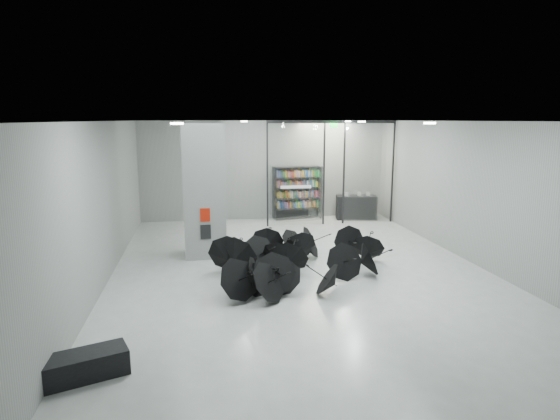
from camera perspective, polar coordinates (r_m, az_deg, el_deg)
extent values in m
plane|color=gray|center=(12.94, 2.45, -7.31)|extent=(14.00, 14.00, 0.00)
cube|color=slate|center=(12.29, 2.60, 10.70)|extent=(10.00, 14.00, 0.02)
cube|color=slate|center=(19.30, -1.88, 4.83)|extent=(10.00, 0.02, 4.00)
cube|color=slate|center=(6.01, 16.95, -9.47)|extent=(10.00, 0.02, 4.00)
cube|color=slate|center=(12.42, -20.66, 0.73)|extent=(0.02, 14.00, 4.00)
cube|color=slate|center=(14.36, 22.43, 1.91)|extent=(0.02, 14.00, 4.00)
cube|color=slate|center=(14.16, -9.16, 2.48)|extent=(1.20, 1.20, 4.00)
cube|color=#A50A07|center=(13.66, -9.05, -0.59)|extent=(0.28, 0.04, 0.38)
cube|color=black|center=(13.77, -8.99, -2.63)|extent=(0.30, 0.03, 0.42)
cube|color=#0CE533|center=(18.02, 6.54, 10.14)|extent=(0.30, 0.06, 0.15)
cube|color=silver|center=(17.99, 1.94, 4.39)|extent=(2.20, 0.02, 3.95)
cube|color=silver|center=(18.79, 10.66, 4.49)|extent=(2.00, 0.02, 3.95)
cube|color=black|center=(17.81, -1.54, 4.32)|extent=(0.06, 0.06, 4.00)
cube|color=black|center=(18.25, 5.34, 4.44)|extent=(0.06, 0.06, 4.00)
cube|color=black|center=(18.47, 7.74, 4.47)|extent=(0.06, 0.06, 4.00)
cube|color=black|center=(19.16, 13.48, 4.50)|extent=(0.06, 0.06, 4.00)
cube|color=black|center=(18.21, 6.37, 10.56)|extent=(5.00, 0.08, 0.10)
cube|color=black|center=(8.46, -22.47, -16.96)|extent=(1.39, 0.95, 0.41)
cube|color=black|center=(19.61, 9.21, 0.32)|extent=(1.71, 0.93, 0.97)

